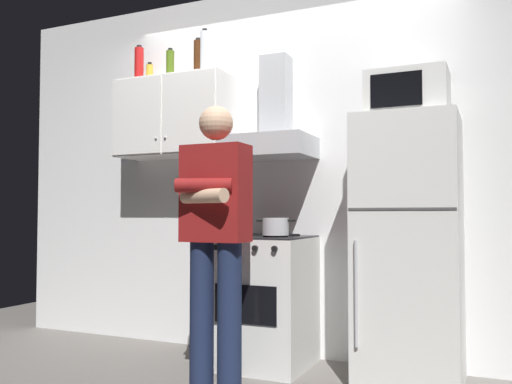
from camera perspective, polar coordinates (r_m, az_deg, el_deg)
ground_plane at (r=3.56m, az=0.00°, el=-18.84°), size 7.00×7.00×0.00m
back_wall_tiled at (r=3.98m, az=3.50°, el=2.54°), size 4.80×0.10×2.70m
upper_cabinet at (r=4.21m, az=-8.62°, el=7.78°), size 0.90×0.37×0.60m
stove_oven at (r=3.71m, az=0.87°, el=-11.32°), size 0.60×0.62×0.87m
range_hood at (r=3.82m, az=1.61°, el=6.48°), size 0.60×0.44×0.75m
refrigerator at (r=3.41m, az=15.80°, el=-5.79°), size 0.60×0.62×1.60m
microwave at (r=3.50m, az=15.66°, el=9.78°), size 0.48×0.37×0.28m
person_standing at (r=3.14m, az=-4.32°, el=-4.33°), size 0.38×0.33×1.64m
cooking_pot at (r=3.50m, az=2.06°, el=-3.65°), size 0.27×0.17×0.11m
bottle_soda_red at (r=4.49m, az=-12.21°, el=12.94°), size 0.07×0.07×0.30m
bottle_rum_dark at (r=4.25m, az=-6.12°, el=13.79°), size 0.07×0.07×0.30m
bottle_olive_oil at (r=4.32m, az=-9.02°, el=13.11°), size 0.06×0.06×0.24m
bottle_spice_jar at (r=4.41m, az=-11.13°, el=12.23°), size 0.05×0.05×0.15m
bottle_vodka_clear at (r=4.17m, az=-5.43°, el=14.43°), size 0.07×0.07×0.34m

